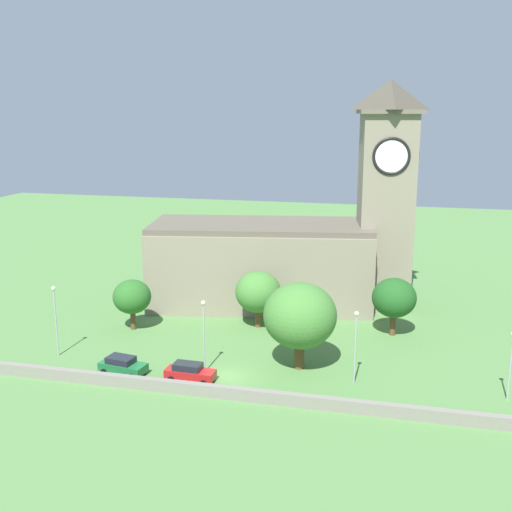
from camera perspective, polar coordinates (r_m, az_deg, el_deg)
ground_plane at (r=74.50m, az=0.71°, el=-6.39°), size 200.00×200.00×0.00m
church at (r=80.78m, az=3.21°, el=0.81°), size 34.95×17.32×28.71m
quay_barrier at (r=56.90m, az=-3.79°, el=-12.29°), size 52.69×0.70×1.13m
car_green at (r=62.67m, az=-12.17°, el=-9.78°), size 4.87×2.83×1.71m
car_red at (r=60.12m, az=-6.12°, el=-10.55°), size 4.81×2.13×1.74m
streetlamp_west_end at (r=67.37m, az=-17.99°, el=-4.76°), size 0.44×0.44×7.54m
streetlamp_west_mid at (r=60.32m, az=-4.83°, el=-6.35°), size 0.44×0.44×7.35m
streetlamp_central at (r=58.43m, az=9.15°, el=-7.26°), size 0.44×0.44×7.16m
streetlamp_east_mid at (r=59.13m, az=22.44°, el=-8.34°), size 0.44×0.44×6.40m
tree_riverside_east at (r=73.46m, az=-11.33°, el=-3.71°), size 4.42×4.42×5.96m
tree_riverside_west at (r=72.74m, az=0.20°, el=-3.34°), size 5.39×5.39×6.73m
tree_by_tower at (r=61.03m, az=4.06°, el=-5.50°), size 7.23×7.23×8.76m
tree_churchyard at (r=71.82m, az=12.58°, el=-3.79°), size 4.99×4.99×6.67m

